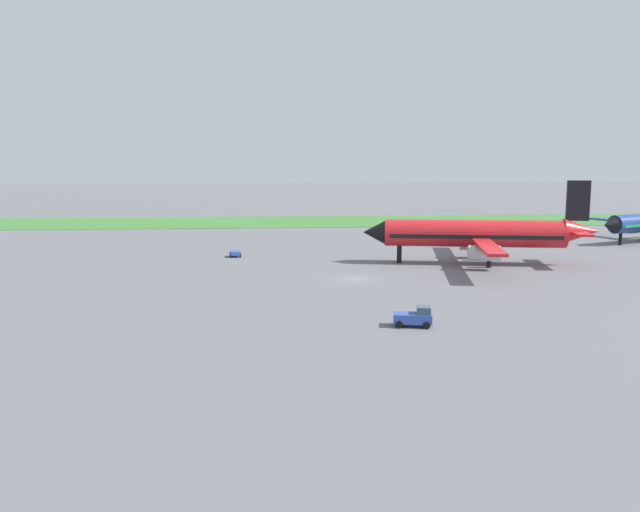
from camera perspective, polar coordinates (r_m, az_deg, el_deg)
name	(u,v)px	position (r m, az deg, el deg)	size (l,w,h in m)	color
ground_plane	(356,279)	(87.52, 3.04, -1.99)	(600.00, 600.00, 0.00)	slate
grass_taxiway_strip	(315,221)	(163.19, -0.39, 2.95)	(360.00, 28.00, 0.08)	#3D7533
airplane_midfield_jet	(479,234)	(101.80, 13.36, 1.83)	(34.47, 34.98, 12.42)	red
pushback_tug_near_gate	(414,317)	(64.06, 8.03, -5.15)	(3.86, 2.59, 1.95)	#334FB2
baggage_cart_midfield	(235,253)	(107.41, -7.22, 0.23)	(1.94, 2.52, 0.90)	#334FB2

